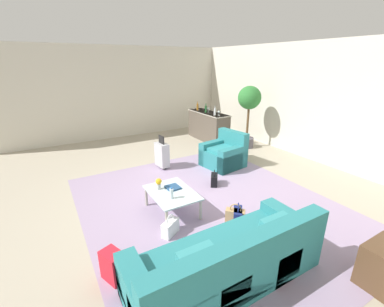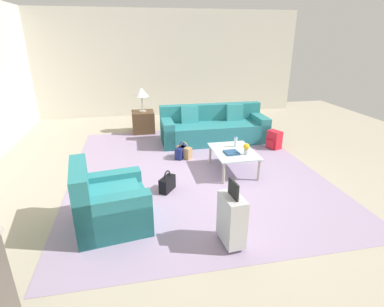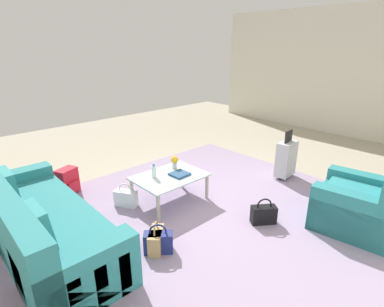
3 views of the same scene
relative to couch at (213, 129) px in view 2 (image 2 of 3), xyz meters
name	(u,v)px [view 2 (image 2 of 3)]	position (x,y,z in m)	size (l,w,h in m)	color
ground_plane	(212,183)	(-2.19, 0.60, -0.29)	(12.00, 12.00, 0.00)	#A89E89
wall_right	(171,64)	(2.87, 0.60, 1.26)	(0.12, 8.00, 3.10)	beige
area_rug	(194,170)	(-1.59, 0.80, -0.29)	(5.20, 4.40, 0.01)	#9984A3
couch	(213,129)	(0.00, 0.00, 0.00)	(0.91, 2.45, 0.84)	teal
armchair	(106,206)	(-3.10, 2.27, 0.01)	(1.02, 1.02, 0.89)	teal
coffee_table	(233,153)	(-1.79, 0.10, 0.07)	(1.00, 0.73, 0.41)	silver
water_bottle	(236,142)	(-1.59, 0.00, 0.21)	(0.06, 0.06, 0.20)	silver
coffee_table_book	(232,153)	(-1.91, 0.18, 0.13)	(0.25, 0.24, 0.03)	navy
flower_vase	(246,148)	(-2.01, -0.05, 0.24)	(0.11, 0.11, 0.21)	#B2B7BC
side_table	(143,122)	(1.01, 1.60, -0.02)	(0.56, 0.56, 0.55)	#513823
table_lamp	(141,93)	(1.01, 1.60, 0.73)	(0.35, 0.35, 0.61)	#ADA899
suitcase_silver	(232,219)	(-3.79, 0.80, 0.06)	(0.42, 0.26, 0.85)	#B7B7BC
handbag_tan	(184,152)	(-0.97, 0.87, -0.16)	(0.33, 0.32, 0.36)	tan
handbag_white	(239,153)	(-1.23, -0.21, -0.16)	(0.28, 0.35, 0.36)	white
handbag_navy	(182,152)	(-0.96, 0.92, -0.16)	(0.34, 0.31, 0.36)	navy
handbag_black	(167,184)	(-2.31, 1.38, -0.16)	(0.34, 0.30, 0.36)	black
backpack_red	(274,140)	(-0.80, -1.19, -0.10)	(0.35, 0.33, 0.40)	red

